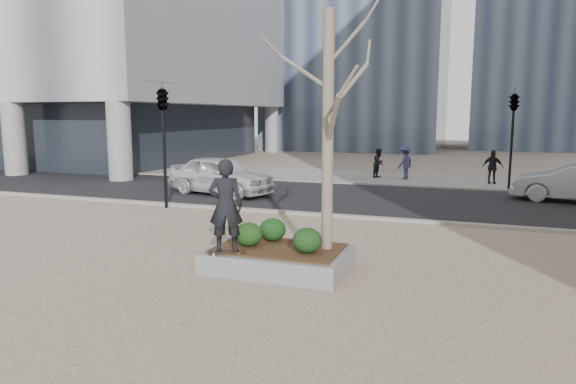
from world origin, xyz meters
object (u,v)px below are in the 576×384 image
(planter, at_px, (279,259))
(skateboard, at_px, (227,253))
(police_car, at_px, (221,175))
(skateboarder, at_px, (226,206))

(planter, bearing_deg, skateboard, -137.69)
(police_car, bearing_deg, skateboard, -138.56)
(skateboard, distance_m, skateboarder, 1.01)
(planter, height_order, skateboarder, skateboarder)
(skateboard, xyz_separation_m, police_car, (-5.16, 9.79, 0.34))
(skateboard, bearing_deg, planter, 22.80)
(skateboard, height_order, skateboarder, skateboarder)
(skateboard, height_order, police_car, police_car)
(skateboarder, relative_size, police_car, 0.41)
(skateboard, xyz_separation_m, skateboarder, (0.00, 0.00, 1.01))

